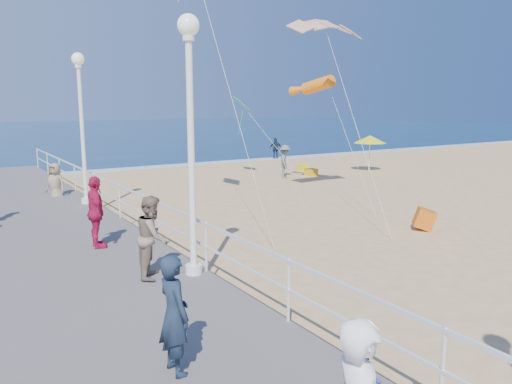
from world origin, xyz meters
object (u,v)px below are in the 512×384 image
lamp_post_far (81,113)px  beach_umbrella (370,139)px  beach_walker_b (276,149)px  beach_chair_left (311,172)px  spectator_0 (174,315)px  lamp_post_mid (190,120)px  beach_chair_right (303,168)px  spectator_1 (153,237)px  toddler_held (361,376)px  beach_walker_a (285,162)px  spectator_3 (96,212)px  box_kite (424,221)px  beach_walker_c (56,184)px

lamp_post_far → beach_umbrella: size_ratio=2.49×
beach_walker_b → beach_chair_left: beach_walker_b is taller
spectator_0 → lamp_post_mid: bearing=-32.2°
beach_umbrella → beach_chair_right: beach_umbrella is taller
spectator_0 → spectator_1: (1.14, 3.75, 0.04)m
toddler_held → spectator_1: spectator_1 is taller
lamp_post_far → beach_walker_a: (11.34, 3.42, -2.77)m
lamp_post_far → beach_chair_left: size_ratio=9.67×
spectator_3 → box_kite: (9.66, -2.25, -1.01)m
beach_walker_a → beach_chair_right: bearing=-20.9°
spectator_3 → beach_walker_b: size_ratio=1.18×
beach_umbrella → beach_chair_right: 4.24m
beach_walker_a → toddler_held: bearing=-179.0°
box_kite → spectator_0: bearing=155.7°
beach_walker_c → beach_chair_right: bearing=63.2°
beach_walker_c → beach_walker_b: bearing=80.1°
beach_umbrella → beach_walker_c: bearing=-178.1°
beach_walker_a → beach_umbrella: size_ratio=0.83×
lamp_post_far → beach_walker_c: size_ratio=3.13×
spectator_1 → spectator_3: bearing=39.0°
beach_walker_c → beach_umbrella: beach_umbrella is taller
spectator_0 → spectator_1: bearing=-20.1°
lamp_post_mid → beach_chair_right: size_ratio=9.67×
spectator_1 → beach_walker_b: (16.95, 19.97, -0.49)m
toddler_held → spectator_1: bearing=17.3°
lamp_post_mid → beach_walker_c: size_ratio=3.13×
toddler_held → beach_walker_c: 17.69m
lamp_post_mid → beach_umbrella: size_ratio=2.49×
beach_walker_b → beach_walker_c: bearing=56.6°
lamp_post_mid → toddler_held: (-1.46, -6.46, -2.00)m
spectator_3 → lamp_post_far: bearing=-5.3°
spectator_0 → beach_chair_right: (15.86, 17.62, -1.02)m
lamp_post_mid → box_kite: lamp_post_mid is taller
lamp_post_mid → spectator_0: lamp_post_mid is taller
lamp_post_far → spectator_3: (-1.19, -5.91, -2.35)m
beach_walker_b → beach_chair_left: (-3.15, -8.03, -0.57)m
spectator_1 → beach_walker_b: spectator_1 is taller
lamp_post_mid → beach_walker_c: 11.56m
beach_walker_c → beach_chair_right: (14.55, 2.97, -0.65)m
lamp_post_mid → beach_walker_a: 17.05m
box_kite → beach_chair_left: (4.55, 11.38, -0.10)m
spectator_3 → beach_walker_b: spectator_3 is taller
beach_chair_right → toddler_held: bearing=-126.8°
toddler_held → beach_chair_right: 25.77m
lamp_post_far → box_kite: bearing=-43.9°
lamp_post_mid → spectator_1: bearing=159.5°
beach_walker_c → beach_chair_right: beach_walker_c is taller
beach_umbrella → beach_chair_left: bearing=173.4°
lamp_post_mid → beach_walker_c: bearing=93.1°
spectator_1 → spectator_0: bearing=-166.2°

